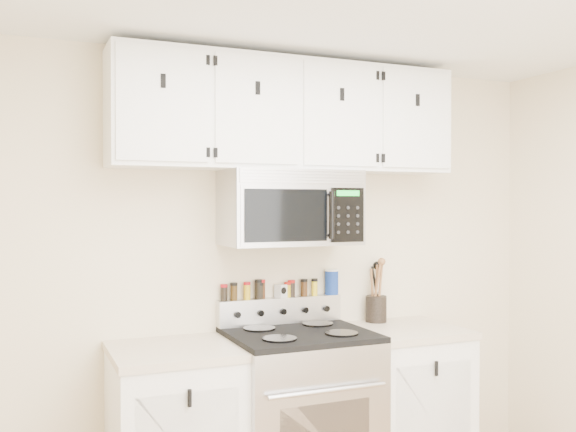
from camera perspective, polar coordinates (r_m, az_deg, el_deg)
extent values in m
cube|color=beige|center=(3.81, -0.91, -4.96)|extent=(3.50, 0.01, 2.50)
cube|color=#B7B7BA|center=(3.69, 1.04, -17.72)|extent=(0.76, 0.65, 0.92)
cube|color=black|center=(3.57, 1.04, -10.49)|extent=(0.76, 0.65, 0.03)
cube|color=#B7B7BA|center=(3.81, -0.71, -8.37)|extent=(0.76, 0.08, 0.15)
cylinder|color=black|center=(3.36, -0.75, -10.86)|extent=(0.18, 0.18, 0.01)
cylinder|color=black|center=(3.51, 4.79, -10.35)|extent=(0.18, 0.18, 0.01)
cylinder|color=black|center=(3.64, -2.57, -9.95)|extent=(0.18, 0.18, 0.01)
cylinder|color=black|center=(3.77, 2.64, -9.55)|extent=(0.18, 0.18, 0.01)
cube|color=#BDA991|center=(3.39, -10.10, -11.74)|extent=(0.64, 0.62, 0.04)
cube|color=white|center=(4.04, 10.26, -16.40)|extent=(0.62, 0.60, 0.88)
cube|color=#BDA991|center=(3.92, 10.28, -9.98)|extent=(0.64, 0.62, 0.04)
cube|color=#9E9EA3|center=(3.62, 0.18, 0.75)|extent=(0.76, 0.38, 0.42)
cube|color=#B7B7BA|center=(3.45, 1.46, 3.56)|extent=(0.73, 0.01, 0.08)
cube|color=black|center=(3.40, -0.13, 0.06)|extent=(0.47, 0.01, 0.28)
cube|color=black|center=(3.56, 5.30, 0.10)|extent=(0.20, 0.01, 0.30)
cylinder|color=black|center=(3.47, 3.92, 0.08)|extent=(0.03, 0.03, 0.26)
cube|color=white|center=(3.68, 0.03, 8.87)|extent=(2.00, 0.33, 0.62)
cube|color=white|center=(3.29, -11.06, 9.78)|extent=(0.46, 0.01, 0.57)
cube|color=black|center=(3.31, -11.03, 11.71)|extent=(0.02, 0.01, 0.07)
cube|color=white|center=(3.43, -2.74, 9.45)|extent=(0.46, 0.01, 0.57)
cube|color=black|center=(3.44, -2.70, 11.30)|extent=(0.03, 0.01, 0.07)
cube|color=white|center=(3.63, 4.77, 8.97)|extent=(0.46, 0.01, 0.57)
cube|color=black|center=(3.64, 4.83, 10.73)|extent=(0.03, 0.01, 0.07)
cube|color=white|center=(3.89, 11.38, 8.43)|extent=(0.46, 0.01, 0.57)
cube|color=black|center=(3.90, 11.45, 10.07)|extent=(0.02, 0.01, 0.07)
cylinder|color=black|center=(4.05, 7.84, -8.18)|extent=(0.13, 0.13, 0.16)
cylinder|color=brown|center=(4.03, 7.84, -6.44)|extent=(0.02, 0.02, 0.30)
cylinder|color=brown|center=(4.03, 8.19, -6.29)|extent=(0.02, 0.02, 0.32)
cylinder|color=brown|center=(4.03, 7.50, -6.60)|extent=(0.02, 0.02, 0.28)
cylinder|color=black|center=(4.05, 7.82, -6.47)|extent=(0.02, 0.02, 0.29)
cylinder|color=brown|center=(4.00, 7.87, -6.41)|extent=(0.02, 0.02, 0.31)
cube|color=silver|center=(3.80, -0.58, -6.68)|extent=(0.08, 0.08, 0.08)
cylinder|color=navy|center=(3.93, 3.90, -5.93)|extent=(0.08, 0.08, 0.14)
cylinder|color=white|center=(3.92, 3.90, -4.82)|extent=(0.08, 0.08, 0.01)
cylinder|color=black|center=(3.68, -5.71, -6.92)|extent=(0.04, 0.04, 0.08)
cylinder|color=maroon|center=(3.67, -5.71, -6.19)|extent=(0.04, 0.04, 0.02)
cylinder|color=#3B280E|center=(3.70, -4.84, -6.83)|extent=(0.04, 0.04, 0.08)
cylinder|color=black|center=(3.69, -4.84, -6.06)|extent=(0.04, 0.04, 0.02)
cylinder|color=gold|center=(3.72, -3.66, -6.77)|extent=(0.04, 0.04, 0.09)
cylinder|color=#A50C14|center=(3.72, -3.66, -6.00)|extent=(0.04, 0.04, 0.02)
cylinder|color=black|center=(3.75, -2.63, -6.64)|extent=(0.04, 0.04, 0.10)
cylinder|color=black|center=(3.74, -2.63, -5.78)|extent=(0.05, 0.05, 0.02)
cylinder|color=black|center=(3.75, -2.51, -6.76)|extent=(0.04, 0.04, 0.08)
cylinder|color=black|center=(3.74, -2.51, -6.04)|extent=(0.05, 0.05, 0.02)
cylinder|color=#422310|center=(3.75, -2.33, -6.64)|extent=(0.04, 0.04, 0.09)
cylinder|color=#A90D0E|center=(3.75, -2.33, -5.80)|extent=(0.04, 0.04, 0.02)
cylinder|color=gold|center=(3.81, -0.02, -6.68)|extent=(0.04, 0.04, 0.07)
cylinder|color=#A8150C|center=(3.81, -0.02, -6.02)|extent=(0.04, 0.04, 0.02)
cylinder|color=black|center=(3.82, 0.31, -6.58)|extent=(0.04, 0.04, 0.08)
cylinder|color=#AE0F0D|center=(3.82, 0.31, -5.84)|extent=(0.04, 0.04, 0.02)
cylinder|color=#3C230E|center=(3.86, 1.44, -6.50)|extent=(0.04, 0.04, 0.09)
cylinder|color=black|center=(3.85, 1.44, -5.74)|extent=(0.04, 0.04, 0.02)
cylinder|color=yellow|center=(3.88, 2.37, -6.44)|extent=(0.04, 0.04, 0.09)
cylinder|color=black|center=(3.88, 2.37, -5.70)|extent=(0.04, 0.04, 0.02)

